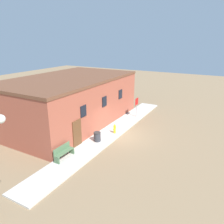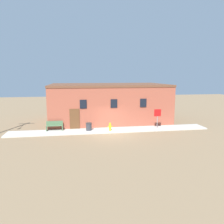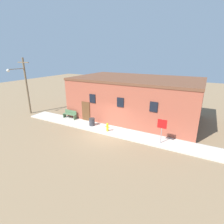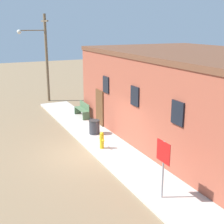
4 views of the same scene
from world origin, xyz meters
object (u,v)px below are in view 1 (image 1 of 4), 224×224
object	(u,v)px
fire_hydrant	(115,129)
stop_sign	(137,104)
trash_bin	(97,137)
bench	(64,152)

from	to	relation	value
fire_hydrant	stop_sign	bearing A→B (deg)	0.50
stop_sign	trash_bin	distance (m)	7.10
fire_hydrant	stop_sign	distance (m)	5.04
bench	trash_bin	bearing A→B (deg)	-9.86
fire_hydrant	trash_bin	bearing A→B (deg)	167.04
stop_sign	bench	world-z (taller)	stop_sign
bench	trash_bin	world-z (taller)	bench
stop_sign	bench	distance (m)	10.49
bench	trash_bin	xyz separation A→B (m)	(3.39, -0.59, -0.08)
stop_sign	trash_bin	xyz separation A→B (m)	(-7.01, 0.43, -1.05)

